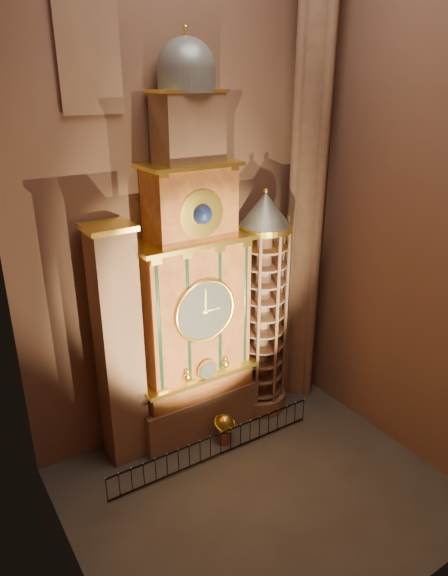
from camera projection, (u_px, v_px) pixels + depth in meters
floor at (259, 492)px, 20.17m from camera, size 14.00×14.00×0.00m
wall_back at (177, 187)px, 20.64m from camera, size 22.00×0.00×22.00m
wall_left at (39, 260)px, 12.47m from camera, size 0.00×22.00×22.00m
wall_right at (414, 194)px, 19.50m from camera, size 0.00×22.00×22.00m
astronomical_clock at (193, 294)px, 21.48m from camera, size 5.60×2.41×16.70m
portrait_tower at (119, 348)px, 20.37m from camera, size 1.80×1.60×10.20m
stair_turret at (262, 308)px, 23.57m from camera, size 2.50×2.50×10.80m
gothic_pier at (308, 176)px, 22.93m from camera, size 2.04×2.04×22.00m
stained_glass_window at (87, 31)px, 16.87m from camera, size 2.20×0.14×5.20m
celestial_globe at (225, 426)px, 22.63m from camera, size 1.16×1.11×1.40m
iron_railing at (216, 446)px, 21.78m from camera, size 9.65×0.20×1.12m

